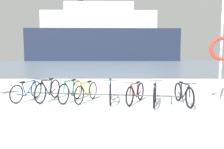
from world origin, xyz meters
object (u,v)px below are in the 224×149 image
at_px(bicycle_1, 49,90).
at_px(ferry_ship, 102,37).
at_px(bicycle_6, 155,94).
at_px(bicycle_2, 71,91).
at_px(bicycle_5, 136,93).
at_px(bicycle_0, 27,91).
at_px(rescue_post, 222,46).
at_px(bicycle_7, 184,94).
at_px(bicycle_4, 111,91).
at_px(bicycle_3, 87,92).

distance_m(bicycle_1, ferry_ship, 75.05).
xyz_separation_m(bicycle_1, bicycle_6, (3.76, -0.64, -0.03)).
distance_m(bicycle_2, bicycle_5, 2.30).
bearing_deg(bicycle_0, bicycle_1, -3.15).
distance_m(bicycle_0, bicycle_2, 1.66).
bearing_deg(bicycle_1, bicycle_0, 176.85).
bearing_deg(ferry_ship, rescue_post, -83.98).
distance_m(bicycle_0, bicycle_7, 5.55).
bearing_deg(bicycle_1, ferry_ship, 91.31).
bearing_deg(bicycle_6, bicycle_4, 164.55).
distance_m(bicycle_6, rescue_post, 2.94).
relative_size(bicycle_3, ferry_ship, 0.03).
xyz_separation_m(bicycle_0, bicycle_1, (0.79, -0.04, 0.03)).
distance_m(bicycle_4, rescue_post, 4.21).
bearing_deg(bicycle_6, bicycle_3, 168.46).
bearing_deg(bicycle_6, bicycle_0, 171.45).
relative_size(bicycle_1, ferry_ship, 0.03).
relative_size(bicycle_4, bicycle_5, 1.17).
distance_m(bicycle_2, rescue_post, 5.54).
xyz_separation_m(bicycle_4, bicycle_6, (1.49, -0.41, -0.02)).
distance_m(bicycle_2, bicycle_4, 1.42).
height_order(bicycle_3, bicycle_5, bicycle_5).
bearing_deg(bicycle_2, bicycle_1, 169.60).
relative_size(bicycle_4, bicycle_7, 1.05).
bearing_deg(bicycle_0, bicycle_7, -6.78).
distance_m(bicycle_3, bicycle_5, 1.74).
height_order(bicycle_4, ferry_ship, ferry_ship).
xyz_separation_m(bicycle_2, bicycle_7, (3.87, -0.46, -0.02)).
relative_size(bicycle_6, ferry_ship, 0.03).
distance_m(bicycle_0, bicycle_1, 0.79).
height_order(bicycle_3, bicycle_7, bicycle_7).
bearing_deg(bicycle_2, bicycle_6, -9.46).
height_order(bicycle_5, ferry_ship, ferry_ship).
distance_m(bicycle_5, bicycle_7, 1.60).
relative_size(bicycle_7, rescue_post, 0.41).
relative_size(bicycle_0, rescue_post, 0.39).
height_order(bicycle_6, rescue_post, rescue_post).
bearing_deg(bicycle_0, bicycle_3, -5.33).
height_order(bicycle_6, ferry_ship, ferry_ship).
relative_size(bicycle_5, bicycle_7, 0.90).
bearing_deg(bicycle_6, bicycle_2, 170.54).
bearing_deg(rescue_post, bicycle_4, -178.72).
xyz_separation_m(bicycle_0, rescue_post, (6.96, -0.19, 1.61)).
xyz_separation_m(bicycle_6, ferry_ship, (-5.46, 75.13, 8.97)).
distance_m(rescue_post, ferry_ship, 75.41).
bearing_deg(bicycle_7, bicycle_2, 173.28).
distance_m(bicycle_6, ferry_ship, 75.86).
height_order(bicycle_2, ferry_ship, ferry_ship).
height_order(bicycle_3, ferry_ship, ferry_ship).
bearing_deg(bicycle_5, bicycle_1, 172.77).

